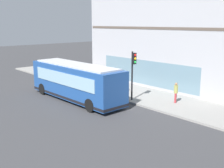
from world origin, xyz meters
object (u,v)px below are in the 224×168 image
at_px(pedestrian_by_light_pole, 75,71).
at_px(traffic_light_near_corner, 133,67).
at_px(city_bus_nearside, 76,82).
at_px(pedestrian_near_hydrant, 176,91).
at_px(newspaper_vending_box, 86,80).
at_px(fire_hydrant, 126,87).

bearing_deg(pedestrian_by_light_pole, traffic_light_near_corner, -97.24).
relative_size(city_bus_nearside, pedestrian_near_hydrant, 6.18).
bearing_deg(newspaper_vending_box, pedestrian_near_hydrant, -82.55).
xyz_separation_m(city_bus_nearside, newspaper_vending_box, (3.84, 3.73, -0.95)).
bearing_deg(traffic_light_near_corner, newspaper_vending_box, 84.69).
relative_size(fire_hydrant, newspaper_vending_box, 0.82).
distance_m(fire_hydrant, newspaper_vending_box, 4.87).
bearing_deg(newspaper_vending_box, pedestrian_by_light_pole, 78.15).
distance_m(traffic_light_near_corner, newspaper_vending_box, 7.75).
bearing_deg(traffic_light_near_corner, pedestrian_near_hydrant, -54.21).
height_order(pedestrian_by_light_pole, newspaper_vending_box, pedestrian_by_light_pole).
xyz_separation_m(city_bus_nearside, pedestrian_near_hydrant, (5.17, -6.43, -0.47)).
distance_m(traffic_light_near_corner, fire_hydrant, 4.02).
xyz_separation_m(traffic_light_near_corner, pedestrian_by_light_pole, (1.32, 10.39, -1.84)).
xyz_separation_m(city_bus_nearside, traffic_light_near_corner, (3.16, -3.64, 1.39)).
relative_size(traffic_light_near_corner, fire_hydrant, 5.42).
relative_size(city_bus_nearside, fire_hydrant, 13.62).
bearing_deg(pedestrian_near_hydrant, newspaper_vending_box, 97.45).
xyz_separation_m(traffic_light_near_corner, newspaper_vending_box, (0.68, 7.36, -2.34)).
xyz_separation_m(fire_hydrant, newspaper_vending_box, (-1.15, 4.73, 0.09)).
bearing_deg(city_bus_nearside, pedestrian_near_hydrant, -51.20).
bearing_deg(pedestrian_near_hydrant, pedestrian_by_light_pole, 93.01).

